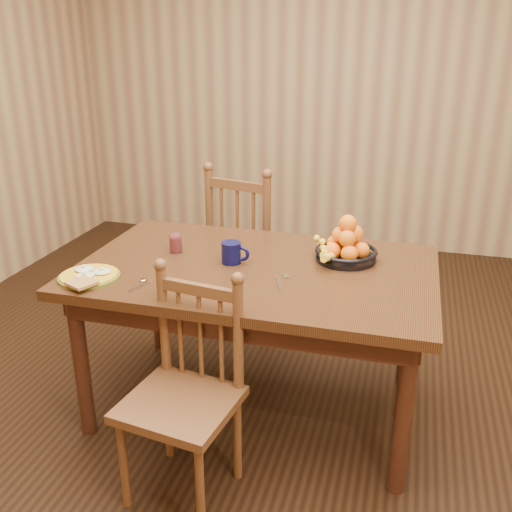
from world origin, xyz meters
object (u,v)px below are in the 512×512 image
(coffee_mug, at_px, (232,252))
(fruit_bowl, at_px, (345,247))
(chair_far, at_px, (251,250))
(chair_near, at_px, (185,394))
(breakfast_plate, at_px, (89,276))
(dining_table, at_px, (256,283))

(coffee_mug, distance_m, fruit_bowl, 0.52)
(chair_far, relative_size, coffee_mug, 7.66)
(chair_far, distance_m, chair_near, 1.44)
(chair_near, distance_m, breakfast_plate, 0.68)
(chair_far, relative_size, breakfast_plate, 3.36)
(dining_table, relative_size, breakfast_plate, 5.26)
(chair_far, bearing_deg, chair_near, 108.40)
(breakfast_plate, relative_size, coffee_mug, 2.28)
(coffee_mug, bearing_deg, chair_near, -90.44)
(dining_table, relative_size, fruit_bowl, 4.94)
(chair_near, xyz_separation_m, coffee_mug, (0.00, 0.61, 0.36))
(breakfast_plate, xyz_separation_m, fruit_bowl, (1.03, 0.51, 0.05))
(breakfast_plate, bearing_deg, chair_far, 71.48)
(dining_table, height_order, coffee_mug, coffee_mug)
(chair_near, bearing_deg, breakfast_plate, 161.76)
(breakfast_plate, height_order, fruit_bowl, fruit_bowl)
(dining_table, bearing_deg, breakfast_plate, -153.62)
(coffee_mug, relative_size, fruit_bowl, 0.41)
(chair_near, relative_size, fruit_bowl, 2.77)
(breakfast_plate, bearing_deg, coffee_mug, 31.91)
(chair_far, xyz_separation_m, chair_near, (0.15, -1.43, -0.06))
(fruit_bowl, bearing_deg, chair_far, 134.44)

